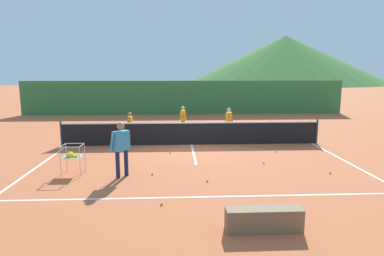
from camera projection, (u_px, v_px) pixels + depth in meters
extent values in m
plane|color=#BC6038|center=(192.00, 145.00, 14.36)|extent=(120.00, 120.00, 0.00)
cube|color=white|center=(204.00, 197.00, 8.43)|extent=(10.42, 0.08, 0.01)
cube|color=white|center=(186.00, 122.00, 20.57)|extent=(10.42, 0.08, 0.01)
cube|color=white|center=(67.00, 146.00, 14.10)|extent=(0.08, 12.33, 0.01)
cube|color=white|center=(312.00, 143.00, 14.63)|extent=(0.08, 12.33, 0.01)
cube|color=white|center=(192.00, 145.00, 14.36)|extent=(0.08, 6.24, 0.01)
cylinder|color=#333338|center=(61.00, 134.00, 14.00)|extent=(0.08, 0.08, 1.05)
cylinder|color=#333338|center=(317.00, 131.00, 14.55)|extent=(0.08, 0.08, 1.05)
cube|color=black|center=(192.00, 134.00, 14.28)|extent=(10.73, 0.02, 0.92)
cube|color=white|center=(192.00, 123.00, 14.20)|extent=(10.73, 0.03, 0.06)
cylinder|color=#191E4C|center=(118.00, 165.00, 9.84)|extent=(0.12, 0.12, 0.81)
cylinder|color=#191E4C|center=(126.00, 162.00, 10.08)|extent=(0.12, 0.12, 0.81)
cube|color=#338CBF|center=(121.00, 141.00, 9.84)|extent=(0.49, 0.51, 0.57)
sphere|color=#996B4C|center=(121.00, 126.00, 9.77)|extent=(0.22, 0.22, 0.22)
cylinder|color=#338CBF|center=(112.00, 143.00, 9.68)|extent=(0.22, 0.21, 0.56)
cylinder|color=#338CBF|center=(128.00, 140.00, 10.09)|extent=(0.18, 0.18, 0.56)
torus|color=#262628|center=(122.00, 141.00, 10.26)|extent=(0.22, 0.23, 0.29)
cylinder|color=black|center=(128.00, 142.00, 10.10)|extent=(0.18, 0.17, 0.03)
cylinder|color=black|center=(131.00, 132.00, 15.54)|extent=(0.09, 0.09, 0.62)
cylinder|color=black|center=(130.00, 133.00, 15.31)|extent=(0.09, 0.09, 0.62)
cube|color=orange|center=(130.00, 121.00, 15.34)|extent=(0.19, 0.38, 0.43)
sphere|color=#996B4C|center=(130.00, 114.00, 15.28)|extent=(0.17, 0.17, 0.17)
cylinder|color=orange|center=(132.00, 121.00, 15.55)|extent=(0.17, 0.07, 0.42)
cylinder|color=orange|center=(130.00, 123.00, 15.14)|extent=(0.13, 0.07, 0.42)
cylinder|color=black|center=(184.00, 126.00, 17.03)|extent=(0.10, 0.10, 0.67)
cylinder|color=black|center=(182.00, 127.00, 16.78)|extent=(0.10, 0.10, 0.67)
cube|color=orange|center=(183.00, 115.00, 16.81)|extent=(0.28, 0.43, 0.47)
sphere|color=#DBAD84|center=(183.00, 108.00, 16.75)|extent=(0.19, 0.19, 0.19)
cylinder|color=orange|center=(185.00, 115.00, 17.03)|extent=(0.19, 0.12, 0.46)
cylinder|color=orange|center=(183.00, 117.00, 16.59)|extent=(0.15, 0.10, 0.46)
torus|color=#262628|center=(188.00, 117.00, 16.54)|extent=(0.10, 0.29, 0.29)
cylinder|color=black|center=(183.00, 117.00, 16.59)|extent=(0.22, 0.08, 0.03)
cylinder|color=black|center=(229.00, 129.00, 16.28)|extent=(0.10, 0.10, 0.67)
cylinder|color=black|center=(228.00, 130.00, 16.05)|extent=(0.10, 0.10, 0.67)
cube|color=orange|center=(229.00, 117.00, 16.07)|extent=(0.35, 0.44, 0.47)
sphere|color=#DBAD84|center=(229.00, 110.00, 16.01)|extent=(0.19, 0.19, 0.19)
cylinder|color=orange|center=(231.00, 117.00, 16.26)|extent=(0.20, 0.15, 0.46)
cylinder|color=orange|center=(228.00, 119.00, 15.85)|extent=(0.16, 0.13, 0.46)
cylinder|color=#B7B7BC|center=(67.00, 158.00, 10.49)|extent=(0.02, 0.02, 0.89)
cylinder|color=#B7B7BC|center=(85.00, 157.00, 10.52)|extent=(0.02, 0.02, 0.89)
cylinder|color=#B7B7BC|center=(61.00, 162.00, 9.94)|extent=(0.02, 0.02, 0.89)
cylinder|color=#B7B7BC|center=(80.00, 162.00, 9.97)|extent=(0.02, 0.02, 0.89)
cube|color=#B7B7BC|center=(73.00, 156.00, 10.21)|extent=(0.56, 0.56, 0.01)
cube|color=#B7B7BC|center=(75.00, 143.00, 10.43)|extent=(0.56, 0.02, 0.02)
cube|color=#B7B7BC|center=(69.00, 147.00, 9.88)|extent=(0.56, 0.02, 0.02)
cube|color=#B7B7BC|center=(63.00, 146.00, 10.14)|extent=(0.02, 0.56, 0.02)
cube|color=#B7B7BC|center=(82.00, 145.00, 10.17)|extent=(0.02, 0.56, 0.02)
sphere|color=yellow|center=(67.00, 156.00, 10.07)|extent=(0.07, 0.07, 0.07)
sphere|color=yellow|center=(68.00, 156.00, 10.14)|extent=(0.07, 0.07, 0.07)
sphere|color=yellow|center=(68.00, 155.00, 10.20)|extent=(0.07, 0.07, 0.07)
sphere|color=yellow|center=(69.00, 155.00, 10.27)|extent=(0.07, 0.07, 0.07)
sphere|color=yellow|center=(70.00, 154.00, 10.33)|extent=(0.07, 0.07, 0.07)
sphere|color=yellow|center=(69.00, 156.00, 10.07)|extent=(0.07, 0.07, 0.07)
sphere|color=yellow|center=(70.00, 156.00, 10.15)|extent=(0.07, 0.07, 0.07)
sphere|color=yellow|center=(71.00, 155.00, 10.21)|extent=(0.07, 0.07, 0.07)
sphere|color=yellow|center=(71.00, 155.00, 10.27)|extent=(0.07, 0.07, 0.07)
sphere|color=yellow|center=(72.00, 154.00, 10.33)|extent=(0.07, 0.07, 0.07)
sphere|color=yellow|center=(71.00, 156.00, 10.08)|extent=(0.07, 0.07, 0.07)
sphere|color=yellow|center=(72.00, 156.00, 10.14)|extent=(0.07, 0.07, 0.07)
sphere|color=yellow|center=(73.00, 155.00, 10.21)|extent=(0.07, 0.07, 0.07)
sphere|color=yellow|center=(73.00, 155.00, 10.28)|extent=(0.07, 0.07, 0.07)
sphere|color=yellow|center=(74.00, 154.00, 10.34)|extent=(0.07, 0.07, 0.07)
sphere|color=yellow|center=(74.00, 156.00, 10.09)|extent=(0.07, 0.07, 0.07)
sphere|color=yellow|center=(74.00, 156.00, 10.15)|extent=(0.07, 0.07, 0.07)
sphere|color=yellow|center=(75.00, 155.00, 10.21)|extent=(0.07, 0.07, 0.07)
sphere|color=yellow|center=(76.00, 155.00, 10.27)|extent=(0.07, 0.07, 0.07)
sphere|color=yellow|center=(76.00, 154.00, 10.33)|extent=(0.07, 0.07, 0.07)
sphere|color=yellow|center=(76.00, 156.00, 10.08)|extent=(0.07, 0.07, 0.07)
sphere|color=yellow|center=(76.00, 156.00, 10.15)|extent=(0.07, 0.07, 0.07)
sphere|color=yellow|center=(77.00, 155.00, 10.21)|extent=(0.07, 0.07, 0.07)
sphere|color=yellow|center=(78.00, 155.00, 10.28)|extent=(0.07, 0.07, 0.07)
sphere|color=yellow|center=(78.00, 154.00, 10.34)|extent=(0.07, 0.07, 0.07)
sphere|color=yellow|center=(67.00, 155.00, 10.06)|extent=(0.07, 0.07, 0.07)
sphere|color=yellow|center=(67.00, 154.00, 10.13)|extent=(0.07, 0.07, 0.07)
sphere|color=yellow|center=(68.00, 153.00, 10.20)|extent=(0.07, 0.07, 0.07)
sphere|color=yellow|center=(69.00, 153.00, 10.26)|extent=(0.07, 0.07, 0.07)
sphere|color=yellow|center=(70.00, 153.00, 10.32)|extent=(0.07, 0.07, 0.07)
sphere|color=yellow|center=(69.00, 155.00, 10.07)|extent=(0.07, 0.07, 0.07)
sphere|color=yellow|center=(70.00, 154.00, 10.13)|extent=(0.07, 0.07, 0.07)
sphere|color=yellow|center=(70.00, 153.00, 10.19)|extent=(0.07, 0.07, 0.07)
sphere|color=yellow|center=(71.00, 153.00, 10.26)|extent=(0.07, 0.07, 0.07)
sphere|color=yellow|center=(72.00, 153.00, 10.33)|extent=(0.07, 0.07, 0.07)
sphere|color=yellow|center=(71.00, 155.00, 10.07)|extent=(0.07, 0.07, 0.07)
sphere|color=yellow|center=(72.00, 154.00, 10.14)|extent=(0.07, 0.07, 0.07)
sphere|color=yellow|center=(207.00, 180.00, 9.59)|extent=(0.07, 0.07, 0.07)
sphere|color=yellow|center=(72.00, 153.00, 12.72)|extent=(0.07, 0.07, 0.07)
sphere|color=yellow|center=(276.00, 151.00, 13.08)|extent=(0.07, 0.07, 0.07)
sphere|color=yellow|center=(162.00, 204.00, 7.92)|extent=(0.07, 0.07, 0.07)
sphere|color=yellow|center=(264.00, 163.00, 11.44)|extent=(0.07, 0.07, 0.07)
sphere|color=yellow|center=(153.00, 174.00, 10.21)|extent=(0.07, 0.07, 0.07)
sphere|color=yellow|center=(198.00, 146.00, 13.91)|extent=(0.07, 0.07, 0.07)
sphere|color=yellow|center=(170.00, 152.00, 12.86)|extent=(0.07, 0.07, 0.07)
sphere|color=yellow|center=(330.00, 172.00, 10.34)|extent=(0.07, 0.07, 0.07)
cube|color=#33753D|center=(184.00, 98.00, 24.17)|extent=(22.93, 0.08, 2.39)
cube|color=brown|center=(264.00, 220.00, 6.63)|extent=(1.50, 0.36, 0.46)
cone|color=#38702D|center=(285.00, 59.00, 83.56)|extent=(47.75, 47.75, 11.54)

